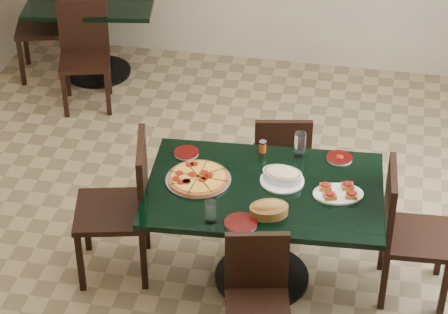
% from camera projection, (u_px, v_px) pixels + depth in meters
% --- Properties ---
extents(floor, '(5.50, 5.50, 0.00)m').
position_uv_depth(floor, '(220.00, 243.00, 6.11)').
color(floor, olive).
rests_on(floor, ground).
extents(main_table, '(1.52, 1.04, 0.75)m').
position_uv_depth(main_table, '(264.00, 211.00, 5.49)').
color(main_table, black).
rests_on(main_table, floor).
extents(back_table, '(1.23, 0.98, 0.75)m').
position_uv_depth(back_table, '(94.00, 22.00, 7.84)').
color(back_table, black).
rests_on(back_table, floor).
extents(chair_far, '(0.45, 0.45, 0.84)m').
position_uv_depth(chair_far, '(282.00, 159.00, 6.15)').
color(chair_far, black).
rests_on(chair_far, floor).
extents(chair_near, '(0.44, 0.44, 0.80)m').
position_uv_depth(chair_near, '(257.00, 292.00, 5.06)').
color(chair_near, black).
rests_on(chair_near, floor).
extents(chair_right, '(0.46, 0.46, 0.93)m').
position_uv_depth(chair_right, '(405.00, 227.00, 5.43)').
color(chair_right, black).
rests_on(chair_right, floor).
extents(chair_left, '(0.56, 0.56, 1.00)m').
position_uv_depth(chair_left, '(125.00, 201.00, 5.58)').
color(chair_left, black).
rests_on(chair_left, floor).
extents(back_chair_near, '(0.53, 0.53, 0.90)m').
position_uv_depth(back_chair_near, '(84.00, 49.00, 7.44)').
color(back_chair_near, black).
rests_on(back_chair_near, floor).
extents(back_chair_left, '(0.56, 0.56, 0.97)m').
position_uv_depth(back_chair_left, '(52.00, 19.00, 7.83)').
color(back_chair_left, black).
rests_on(back_chair_left, floor).
extents(pepperoni_pizza, '(0.41, 0.41, 0.04)m').
position_uv_depth(pepperoni_pizza, '(198.00, 178.00, 5.43)').
color(pepperoni_pizza, silver).
rests_on(pepperoni_pizza, main_table).
extents(lasagna_casserole, '(0.28, 0.28, 0.09)m').
position_uv_depth(lasagna_casserole, '(282.00, 175.00, 5.41)').
color(lasagna_casserole, silver).
rests_on(lasagna_casserole, main_table).
extents(bread_basket, '(0.27, 0.23, 0.10)m').
position_uv_depth(bread_basket, '(269.00, 209.00, 5.14)').
color(bread_basket, brown).
rests_on(bread_basket, main_table).
extents(bruschetta_platter, '(0.35, 0.28, 0.05)m').
position_uv_depth(bruschetta_platter, '(338.00, 192.00, 5.31)').
color(bruschetta_platter, silver).
rests_on(bruschetta_platter, main_table).
extents(side_plate_near, '(0.20, 0.20, 0.02)m').
position_uv_depth(side_plate_near, '(241.00, 223.00, 5.08)').
color(side_plate_near, silver).
rests_on(side_plate_near, main_table).
extents(side_plate_far_r, '(0.17, 0.17, 0.03)m').
position_uv_depth(side_plate_far_r, '(339.00, 158.00, 5.64)').
color(side_plate_far_r, silver).
rests_on(side_plate_far_r, main_table).
extents(side_plate_far_l, '(0.16, 0.16, 0.02)m').
position_uv_depth(side_plate_far_l, '(186.00, 153.00, 5.69)').
color(side_plate_far_l, silver).
rests_on(side_plate_far_l, main_table).
extents(napkin_setting, '(0.15, 0.15, 0.01)m').
position_uv_depth(napkin_setting, '(243.00, 223.00, 5.09)').
color(napkin_setting, white).
rests_on(napkin_setting, main_table).
extents(water_glass_a, '(0.08, 0.08, 0.17)m').
position_uv_depth(water_glass_a, '(300.00, 144.00, 5.63)').
color(water_glass_a, white).
rests_on(water_glass_a, main_table).
extents(water_glass_b, '(0.07, 0.07, 0.14)m').
position_uv_depth(water_glass_b, '(211.00, 212.00, 5.07)').
color(water_glass_b, white).
rests_on(water_glass_b, main_table).
extents(pepper_shaker, '(0.05, 0.05, 0.08)m').
position_uv_depth(pepper_shaker, '(263.00, 147.00, 5.68)').
color(pepper_shaker, '#B74A13').
rests_on(pepper_shaker, main_table).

